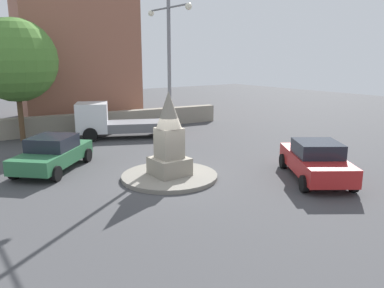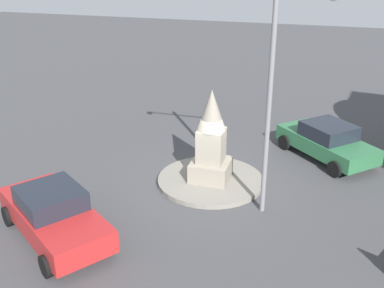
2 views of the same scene
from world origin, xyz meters
The scene contains 10 objects.
ground_plane centered at (0.00, 0.00, 0.00)m, with size 80.00×80.00×0.00m, color #424244.
traffic_island centered at (0.00, 0.00, 0.08)m, with size 3.91×3.91×0.17m, color gray.
monument centered at (0.00, 0.00, 1.68)m, with size 1.38×1.38×3.40m.
streetlamp centered at (-2.13, 1.41, 4.46)m, with size 3.29×0.28×7.27m.
car_green_passing centered at (-3.99, -3.47, 0.76)m, with size 4.29×4.27×1.50m.
car_red_parked_right centered at (3.55, 4.72, 0.79)m, with size 4.67×4.04×1.58m.
truck_white_near_island centered at (-8.71, 1.56, 1.01)m, with size 4.23×6.06×2.18m.
stone_boundary_wall centered at (-11.49, 1.52, 0.61)m, with size 18.04×0.70×1.22m, color gray.
corner_building centered at (-17.22, 2.28, 4.99)m, with size 7.98×8.55×9.97m, color #935B47.
tree_near_wall centered at (-11.11, -3.18, 4.66)m, with size 4.69×4.69×7.01m.
Camera 1 is at (12.54, -7.97, 4.85)m, focal length 35.49 mm.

